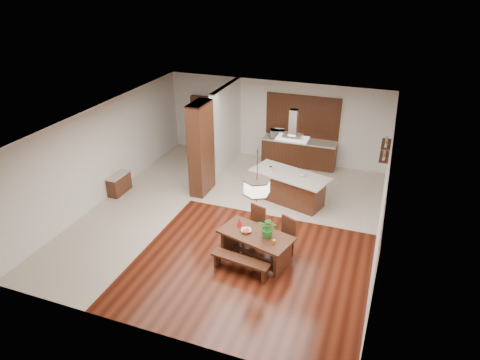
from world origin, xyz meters
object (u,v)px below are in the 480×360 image
at_px(dining_chair_left, 253,226).
at_px(microwave, 278,134).
at_px(range_hood, 293,125).
at_px(kitchen_island, 290,187).
at_px(dining_table, 256,241).
at_px(dining_chair_right, 283,238).
at_px(foliage_plant, 268,227).
at_px(hallway_console, 119,184).
at_px(island_cup, 303,175).
at_px(dining_bench, 240,265).
at_px(pendant_lantern, 257,177).
at_px(fruit_bowl, 246,231).

bearing_deg(dining_chair_left, microwave, 117.31).
bearing_deg(range_hood, kitchen_island, -90.00).
xyz_separation_m(dining_table, dining_chair_right, (0.57, 0.40, -0.04)).
bearing_deg(foliage_plant, hallway_console, 161.69).
height_order(dining_chair_left, range_hood, range_hood).
distance_m(island_cup, microwave, 3.22).
distance_m(hallway_console, microwave, 5.72).
bearing_deg(island_cup, kitchen_island, 168.17).
bearing_deg(kitchen_island, dining_chair_left, -80.97).
xyz_separation_m(dining_table, microwave, (-1.09, 5.79, 0.56)).
distance_m(dining_chair_right, foliage_plant, 0.68).
xyz_separation_m(hallway_console, microwave, (4.00, 4.00, 0.78)).
bearing_deg(microwave, kitchen_island, -91.04).
distance_m(dining_bench, pendant_lantern, 2.14).
bearing_deg(dining_chair_left, hallway_console, -175.08).
bearing_deg(dining_chair_right, kitchen_island, 126.71).
distance_m(dining_bench, microwave, 6.53).
bearing_deg(range_hood, hallway_console, -166.15).
bearing_deg(hallway_console, foliage_plant, -18.31).
relative_size(dining_chair_left, foliage_plant, 2.00).
distance_m(fruit_bowl, island_cup, 3.05).
height_order(hallway_console, dining_chair_right, dining_chair_right).
bearing_deg(island_cup, hallway_console, -167.94).
height_order(dining_bench, kitchen_island, kitchen_island).
relative_size(fruit_bowl, range_hood, 0.28).
xyz_separation_m(hallway_console, foliage_plant, (5.39, -1.78, 0.67)).
distance_m(pendant_lantern, island_cup, 3.25).
bearing_deg(microwave, pendant_lantern, -103.26).
relative_size(dining_table, island_cup, 14.24).
xyz_separation_m(hallway_console, island_cup, (5.55, 1.19, 0.69)).
height_order(dining_chair_left, fruit_bowl, dining_chair_left).
height_order(dining_chair_right, island_cup, island_cup).
height_order(dining_chair_right, foliage_plant, foliage_plant).
bearing_deg(range_hood, fruit_bowl, -95.92).
bearing_deg(microwave, fruit_bowl, -105.64).
relative_size(dining_table, microwave, 3.71).
xyz_separation_m(range_hood, island_cup, (0.39, -0.09, -1.46)).
bearing_deg(dining_bench, foliage_plant, 52.58).
distance_m(dining_chair_left, fruit_bowl, 0.67).
bearing_deg(foliage_plant, dining_bench, -127.42).
bearing_deg(pendant_lantern, microwave, 100.64).
bearing_deg(microwave, foliage_plant, -100.44).
relative_size(foliage_plant, microwave, 0.98).
height_order(dining_table, range_hood, range_hood).
distance_m(dining_chair_right, microwave, 5.67).
relative_size(hallway_console, island_cup, 6.51).
bearing_deg(fruit_bowl, dining_bench, -82.89).
xyz_separation_m(dining_bench, foliage_plant, (0.47, 0.61, 0.79)).
bearing_deg(island_cup, microwave, 118.73).
xyz_separation_m(dining_table, foliage_plant, (0.30, 0.00, 0.45)).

